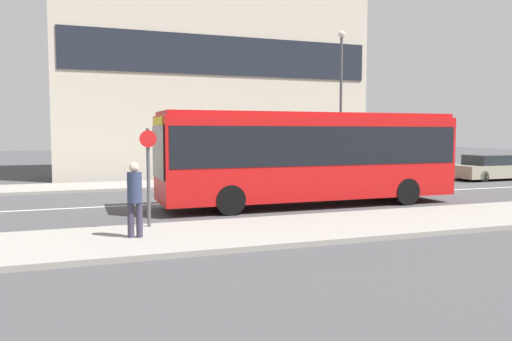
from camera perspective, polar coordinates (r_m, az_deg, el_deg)
ground_plane at (r=18.75m, az=-6.20°, el=-3.60°), size 120.00×120.00×0.00m
sidewalk_near at (r=12.83m, az=0.43°, el=-6.99°), size 44.00×3.50×0.13m
sidewalk_far at (r=24.82m, az=-9.60°, el=-1.53°), size 44.00×3.50×0.13m
lane_centerline at (r=18.75m, az=-6.20°, el=-3.59°), size 41.80×0.16×0.01m
city_bus at (r=17.78m, az=6.11°, el=2.06°), size 10.66×2.57×3.27m
parked_car_0 at (r=26.99m, az=16.95°, el=-0.03°), size 4.02×1.70×1.27m
parked_car_1 at (r=30.21m, az=25.32°, el=0.26°), size 4.53×1.89×1.37m
pedestrian_near_stop at (r=12.00m, az=-13.71°, el=-2.70°), size 0.34×0.34×1.77m
bus_stop_sign at (r=13.24m, az=-12.20°, el=0.13°), size 0.44×0.12×2.57m
street_lamp at (r=26.50m, az=9.69°, el=8.98°), size 0.36×0.36×7.67m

